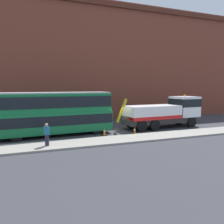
# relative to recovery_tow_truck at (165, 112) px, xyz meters

# --- Properties ---
(ground_plane) EXTENTS (120.00, 120.00, 0.00)m
(ground_plane) POSITION_rel_recovery_tow_truck_xyz_m (-5.88, 0.15, -1.76)
(ground_plane) COLOR #38383D
(near_kerb) EXTENTS (60.00, 2.80, 0.15)m
(near_kerb) POSITION_rel_recovery_tow_truck_xyz_m (-5.88, -4.05, -1.68)
(near_kerb) COLOR gray
(near_kerb) RESTS_ON ground_plane
(building_facade) EXTENTS (60.00, 1.50, 16.00)m
(building_facade) POSITION_rel_recovery_tow_truck_xyz_m (-5.88, 8.56, 6.31)
(building_facade) COLOR brown
(building_facade) RESTS_ON ground_plane
(recovery_tow_truck) EXTENTS (10.21, 3.18, 3.67)m
(recovery_tow_truck) POSITION_rel_recovery_tow_truck_xyz_m (0.00, 0.00, 0.00)
(recovery_tow_truck) COLOR #2D2D2D
(recovery_tow_truck) RESTS_ON ground_plane
(double_decker_bus) EXTENTS (11.15, 3.21, 4.06)m
(double_decker_bus) POSITION_rel_recovery_tow_truck_xyz_m (-12.27, -0.03, 0.47)
(double_decker_bus) COLOR #146B38
(double_decker_bus) RESTS_ON ground_plane
(pedestrian_onlooker) EXTENTS (0.42, 0.48, 1.71)m
(pedestrian_onlooker) POSITION_rel_recovery_tow_truck_xyz_m (-13.31, -4.26, -0.77)
(pedestrian_onlooker) COLOR #232333
(pedestrian_onlooker) RESTS_ON near_kerb
(traffic_cone_near_bus) EXTENTS (0.36, 0.36, 0.72)m
(traffic_cone_near_bus) POSITION_rel_recovery_tow_truck_xyz_m (-7.85, -1.74, -1.42)
(traffic_cone_near_bus) COLOR orange
(traffic_cone_near_bus) RESTS_ON ground_plane
(traffic_cone_midway) EXTENTS (0.36, 0.36, 0.72)m
(traffic_cone_midway) POSITION_rel_recovery_tow_truck_xyz_m (-4.86, -2.02, -1.42)
(traffic_cone_midway) COLOR orange
(traffic_cone_midway) RESTS_ON ground_plane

